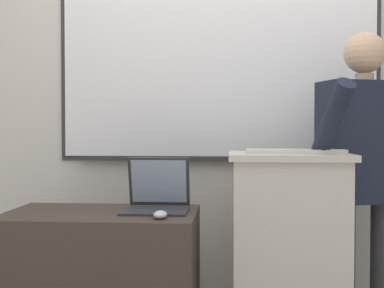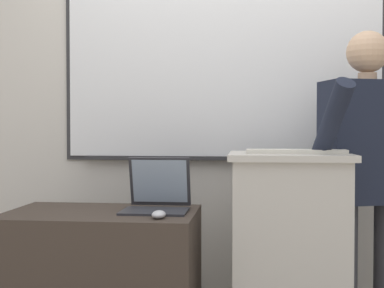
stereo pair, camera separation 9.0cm
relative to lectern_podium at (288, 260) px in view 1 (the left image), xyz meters
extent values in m
cube|color=beige|center=(-0.33, 0.59, 0.96)|extent=(6.40, 0.12, 2.96)
cube|color=#2D2D30|center=(-0.36, 0.52, 0.97)|extent=(1.84, 0.02, 1.04)
cube|color=white|center=(-0.36, 0.52, 0.97)|extent=(1.79, 0.02, 0.99)
cube|color=#2D2D30|center=(-0.36, 0.50, 0.46)|extent=(1.61, 0.04, 0.02)
cube|color=#BCB7AD|center=(0.00, 0.00, -0.02)|extent=(0.52, 0.46, 1.01)
cube|color=#BCB7AD|center=(0.00, 0.00, 0.50)|extent=(0.57, 0.50, 0.03)
cylinder|color=#333338|center=(0.27, 0.09, -0.13)|extent=(0.13, 0.13, 0.79)
cylinder|color=#333338|center=(0.49, 0.16, -0.13)|extent=(0.13, 0.13, 0.79)
cube|color=black|center=(0.38, 0.12, 0.57)|extent=(0.47, 0.34, 0.60)
cylinder|color=tan|center=(0.38, 0.12, 0.89)|extent=(0.09, 0.09, 0.04)
sphere|color=tan|center=(0.38, 0.12, 1.01)|extent=(0.20, 0.20, 0.20)
cylinder|color=black|center=(0.16, -0.13, 0.60)|extent=(0.21, 0.42, 0.50)
cube|color=#28282D|center=(-0.63, -0.13, 0.25)|extent=(0.30, 0.23, 0.01)
cube|color=#28282D|center=(-0.63, 0.01, 0.37)|extent=(0.30, 0.08, 0.24)
cube|color=#8C9EB2|center=(-0.63, 0.01, 0.38)|extent=(0.27, 0.06, 0.21)
cube|color=beige|center=(0.03, -0.06, 0.53)|extent=(0.46, 0.13, 0.02)
ellipsoid|color=#BCBCC1|center=(-0.58, -0.29, 0.26)|extent=(0.06, 0.10, 0.03)
camera|label=1|loc=(-0.27, -2.58, 0.63)|focal=50.00mm
camera|label=2|loc=(-0.18, -2.57, 0.63)|focal=50.00mm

